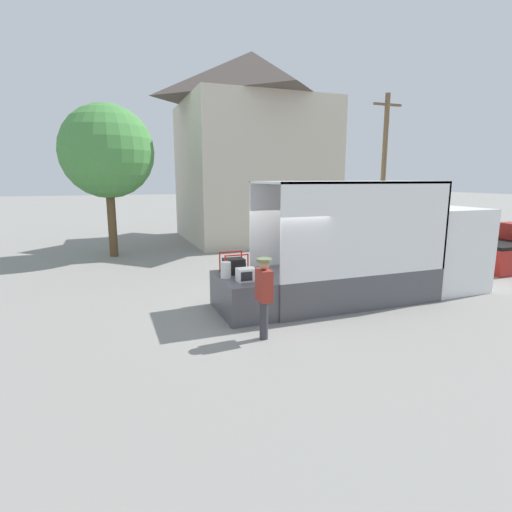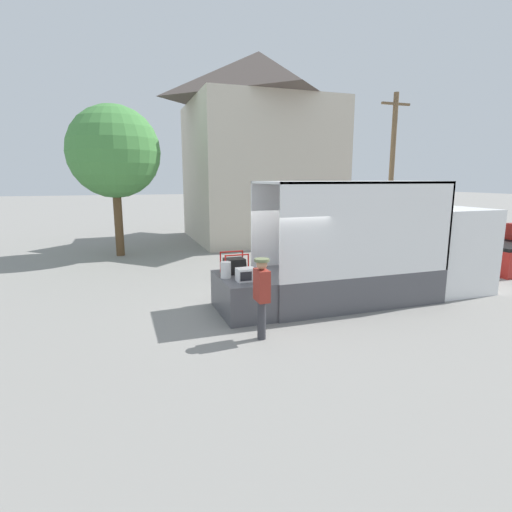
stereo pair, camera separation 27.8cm
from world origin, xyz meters
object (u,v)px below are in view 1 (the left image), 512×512
(box_truck, at_px, (393,260))
(worker_person, at_px, (264,290))
(utility_pole, at_px, (384,165))
(street_tree, at_px, (107,152))
(orange_bucket, at_px, (226,270))
(microwave, at_px, (246,275))
(portable_generator, at_px, (235,266))

(box_truck, height_order, worker_person, box_truck)
(worker_person, height_order, utility_pole, utility_pole)
(box_truck, distance_m, street_tree, 12.32)
(street_tree, bearing_deg, orange_bucket, -74.98)
(microwave, bearing_deg, portable_generator, 91.05)
(box_truck, distance_m, portable_generator, 4.72)
(portable_generator, distance_m, utility_pole, 15.51)
(portable_generator, relative_size, utility_pole, 0.08)
(microwave, xyz_separation_m, utility_pole, (11.90, 10.33, 3.05))
(box_truck, xyz_separation_m, worker_person, (-4.75, -1.77, 0.05))
(microwave, bearing_deg, utility_pole, 40.97)
(portable_generator, xyz_separation_m, orange_bucket, (-0.35, -0.40, -0.00))
(portable_generator, height_order, worker_person, worker_person)
(box_truck, xyz_separation_m, microwave, (-4.68, -0.44, 0.07))
(box_truck, xyz_separation_m, orange_bucket, (-5.05, 0.02, 0.11))
(orange_bucket, distance_m, street_tree, 10.02)
(portable_generator, relative_size, street_tree, 0.10)
(box_truck, relative_size, street_tree, 1.08)
(microwave, xyz_separation_m, portable_generator, (-0.02, 0.87, 0.05))
(orange_bucket, xyz_separation_m, utility_pole, (12.27, 9.87, 3.00))
(worker_person, bearing_deg, utility_pole, 44.25)
(orange_bucket, height_order, street_tree, street_tree)
(box_truck, height_order, portable_generator, box_truck)
(microwave, bearing_deg, orange_bucket, 128.56)
(box_truck, relative_size, portable_generator, 10.87)
(box_truck, height_order, microwave, box_truck)
(box_truck, bearing_deg, orange_bucket, 179.76)
(microwave, distance_m, worker_person, 1.33)
(street_tree, bearing_deg, worker_person, -75.85)
(street_tree, bearing_deg, utility_pole, 2.87)
(street_tree, bearing_deg, portable_generator, -72.19)
(box_truck, xyz_separation_m, utility_pole, (7.22, 9.89, 3.12))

